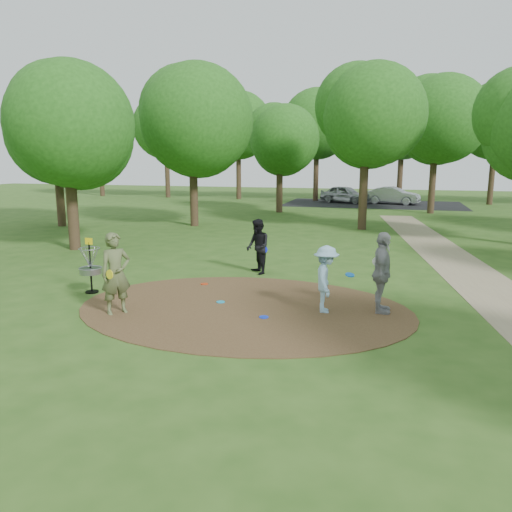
# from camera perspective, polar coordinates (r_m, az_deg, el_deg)

# --- Properties ---
(ground) EXTENTS (100.00, 100.00, 0.00)m
(ground) POSITION_cam_1_polar(r_m,az_deg,el_deg) (12.54, -1.45, -5.97)
(ground) COLOR #2D5119
(ground) RESTS_ON ground
(dirt_clearing) EXTENTS (8.40, 8.40, 0.02)m
(dirt_clearing) POSITION_cam_1_polar(r_m,az_deg,el_deg) (12.53, -1.45, -5.93)
(dirt_clearing) COLOR #47301C
(dirt_clearing) RESTS_ON ground
(footpath) EXTENTS (7.55, 39.89, 0.01)m
(footpath) POSITION_cam_1_polar(r_m,az_deg,el_deg) (14.30, 27.07, -5.03)
(footpath) COLOR #8C7A5B
(footpath) RESTS_ON ground
(parking_lot) EXTENTS (14.00, 8.00, 0.01)m
(parking_lot) POSITION_cam_1_polar(r_m,az_deg,el_deg) (41.66, 13.24, 5.81)
(parking_lot) COLOR black
(parking_lot) RESTS_ON ground
(player_observer_with_disc) EXTENTS (0.83, 0.85, 1.97)m
(player_observer_with_disc) POSITION_cam_1_polar(r_m,az_deg,el_deg) (12.31, -15.73, -1.96)
(player_observer_with_disc) COLOR #535E36
(player_observer_with_disc) RESTS_ON ground
(player_throwing_with_disc) EXTENTS (1.09, 1.14, 1.64)m
(player_throwing_with_disc) POSITION_cam_1_polar(r_m,az_deg,el_deg) (12.12, 8.00, -2.66)
(player_throwing_with_disc) COLOR #93C0DC
(player_throwing_with_disc) RESTS_ON ground
(player_walking_with_disc) EXTENTS (1.05, 1.09, 1.78)m
(player_walking_with_disc) POSITION_cam_1_polar(r_m,az_deg,el_deg) (16.00, 0.21, 1.08)
(player_walking_with_disc) COLOR black
(player_walking_with_disc) RESTS_ON ground
(player_waiting_with_disc) EXTENTS (0.51, 1.17, 1.98)m
(player_waiting_with_disc) POSITION_cam_1_polar(r_m,az_deg,el_deg) (12.28, 14.19, -1.90)
(player_waiting_with_disc) COLOR gray
(player_waiting_with_disc) RESTS_ON ground
(disc_ground_cyan) EXTENTS (0.22, 0.22, 0.02)m
(disc_ground_cyan) POSITION_cam_1_polar(r_m,az_deg,el_deg) (12.98, -4.07, -5.25)
(disc_ground_cyan) COLOR #1892C0
(disc_ground_cyan) RESTS_ON dirt_clearing
(disc_ground_blue) EXTENTS (0.22, 0.22, 0.02)m
(disc_ground_blue) POSITION_cam_1_polar(r_m,az_deg,el_deg) (11.76, 0.90, -6.98)
(disc_ground_blue) COLOR #0D2FE5
(disc_ground_blue) RESTS_ON dirt_clearing
(disc_ground_red) EXTENTS (0.22, 0.22, 0.02)m
(disc_ground_red) POSITION_cam_1_polar(r_m,az_deg,el_deg) (14.83, -5.93, -3.19)
(disc_ground_red) COLOR red
(disc_ground_red) RESTS_ON dirt_clearing
(car_left) EXTENTS (4.48, 3.22, 1.42)m
(car_left) POSITION_cam_1_polar(r_m,az_deg,el_deg) (42.22, 10.16, 6.96)
(car_left) COLOR #95999C
(car_left) RESTS_ON ground
(car_right) EXTENTS (4.44, 2.38, 1.39)m
(car_right) POSITION_cam_1_polar(r_m,az_deg,el_deg) (41.86, 15.38, 6.68)
(car_right) COLOR #9B9DA2
(car_right) RESTS_ON ground
(disc_golf_basket) EXTENTS (0.63, 0.63, 1.54)m
(disc_golf_basket) POSITION_cam_1_polar(r_m,az_deg,el_deg) (14.48, -18.43, -0.63)
(disc_golf_basket) COLOR black
(disc_golf_basket) RESTS_ON ground
(tree_ring) EXTENTS (37.84, 45.59, 8.79)m
(tree_ring) POSITION_cam_1_polar(r_m,az_deg,el_deg) (20.49, 11.23, 15.05)
(tree_ring) COLOR #332316
(tree_ring) RESTS_ON ground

